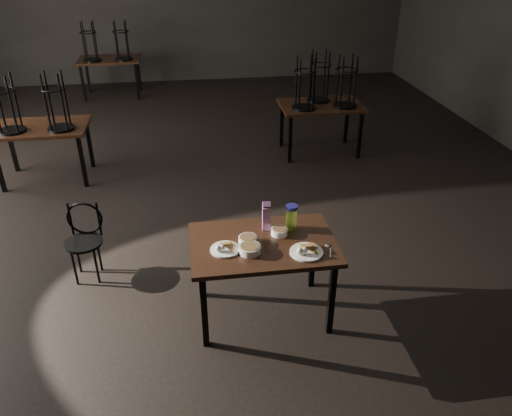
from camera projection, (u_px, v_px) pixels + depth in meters
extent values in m
plane|color=black|center=(189.00, 209.00, 6.11)|extent=(12.00, 12.00, 0.00)
cube|color=black|center=(176.00, 4.00, 10.50)|extent=(10.00, 0.04, 3.20)
cube|color=black|center=(263.00, 244.00, 4.11)|extent=(1.20, 0.80, 0.04)
cube|color=black|center=(204.00, 311.00, 3.95)|extent=(0.05, 0.05, 0.71)
cube|color=black|center=(332.00, 299.00, 4.08)|extent=(0.05, 0.05, 0.71)
cube|color=black|center=(200.00, 264.00, 4.50)|extent=(0.05, 0.05, 0.71)
cube|color=black|center=(313.00, 255.00, 4.63)|extent=(0.05, 0.05, 0.71)
cylinder|color=white|center=(225.00, 249.00, 3.99)|extent=(0.24, 0.24, 0.01)
cube|color=olive|center=(225.00, 241.00, 4.00)|extent=(0.09, 0.08, 0.04)
cube|color=olive|center=(229.00, 241.00, 4.01)|extent=(0.10, 0.10, 0.03)
ellipsoid|color=white|center=(218.00, 248.00, 3.94)|extent=(0.05, 0.05, 0.06)
ellipsoid|color=white|center=(222.00, 248.00, 3.94)|extent=(0.05, 0.05, 0.06)
cylinder|color=white|center=(306.00, 252.00, 3.96)|extent=(0.27, 0.27, 0.02)
cube|color=olive|center=(306.00, 243.00, 3.97)|extent=(0.10, 0.09, 0.04)
cube|color=olive|center=(310.00, 243.00, 3.97)|extent=(0.11, 0.11, 0.03)
ellipsoid|color=white|center=(300.00, 251.00, 3.90)|extent=(0.05, 0.05, 0.06)
ellipsoid|color=white|center=(304.00, 251.00, 3.90)|extent=(0.05, 0.05, 0.06)
cylinder|color=white|center=(248.00, 240.00, 4.07)|extent=(0.15, 0.15, 0.06)
cylinder|color=brown|center=(248.00, 238.00, 4.06)|extent=(0.13, 0.13, 0.01)
cylinder|color=white|center=(279.00, 232.00, 4.19)|extent=(0.14, 0.14, 0.06)
cylinder|color=brown|center=(279.00, 230.00, 4.18)|extent=(0.12, 0.12, 0.01)
cylinder|color=white|center=(250.00, 249.00, 3.95)|extent=(0.18, 0.18, 0.06)
cylinder|color=brown|center=(250.00, 247.00, 3.94)|extent=(0.15, 0.15, 0.01)
cube|color=#881875|center=(266.00, 218.00, 4.22)|extent=(0.07, 0.07, 0.21)
cube|color=#881875|center=(266.00, 205.00, 4.16)|extent=(0.07, 0.07, 0.07)
cylinder|color=#B9F247|center=(291.00, 219.00, 4.24)|extent=(0.11, 0.11, 0.19)
cylinder|color=navy|center=(292.00, 207.00, 4.18)|extent=(0.13, 0.13, 0.03)
ellipsoid|color=silver|center=(327.00, 245.00, 4.05)|extent=(0.06, 0.07, 0.01)
cube|color=silver|center=(331.00, 253.00, 3.96)|extent=(0.05, 0.13, 0.00)
cylinder|color=black|center=(83.00, 243.00, 4.72)|extent=(0.36, 0.36, 0.03)
torus|color=black|center=(84.00, 218.00, 4.77)|extent=(0.35, 0.06, 0.34)
cylinder|color=black|center=(99.00, 253.00, 4.92)|extent=(0.02, 0.02, 0.40)
cylinder|color=black|center=(78.00, 255.00, 4.89)|extent=(0.02, 0.02, 0.40)
cylinder|color=black|center=(74.00, 267.00, 4.72)|extent=(0.02, 0.02, 0.40)
cylinder|color=black|center=(96.00, 265.00, 4.75)|extent=(0.02, 0.02, 0.40)
cube|color=black|center=(40.00, 128.00, 6.50)|extent=(1.20, 0.80, 0.04)
cube|color=black|center=(82.00, 162.00, 6.47)|extent=(0.05, 0.05, 0.71)
cube|color=black|center=(12.00, 147.00, 6.89)|extent=(0.05, 0.05, 0.71)
cube|color=black|center=(90.00, 143.00, 7.03)|extent=(0.05, 0.05, 0.71)
cylinder|color=black|center=(12.00, 130.00, 6.32)|extent=(0.34, 0.34, 0.03)
torus|color=black|center=(2.00, 92.00, 6.07)|extent=(0.32, 0.32, 0.02)
cylinder|color=black|center=(16.00, 100.00, 6.23)|extent=(0.03, 0.03, 0.70)
cylinder|color=black|center=(11.00, 105.00, 6.06)|extent=(0.03, 0.03, 0.70)
cylinder|color=black|center=(61.00, 128.00, 6.39)|extent=(0.34, 0.34, 0.03)
torus|color=black|center=(54.00, 90.00, 6.15)|extent=(0.32, 0.32, 0.02)
cylinder|color=black|center=(65.00, 98.00, 6.31)|extent=(0.03, 0.03, 0.70)
cylinder|color=black|center=(49.00, 98.00, 6.29)|extent=(0.03, 0.03, 0.70)
cylinder|color=black|center=(46.00, 103.00, 6.11)|extent=(0.03, 0.03, 0.70)
cylinder|color=black|center=(62.00, 102.00, 6.14)|extent=(0.03, 0.03, 0.70)
cube|color=black|center=(321.00, 106.00, 7.31)|extent=(1.20, 0.80, 0.04)
cube|color=black|center=(290.00, 140.00, 7.15)|extent=(0.05, 0.05, 0.71)
cube|color=black|center=(360.00, 136.00, 7.29)|extent=(0.05, 0.05, 0.71)
cube|color=black|center=(282.00, 124.00, 7.71)|extent=(0.05, 0.05, 0.71)
cube|color=black|center=(347.00, 121.00, 7.84)|extent=(0.05, 0.05, 0.71)
cylinder|color=black|center=(304.00, 107.00, 7.13)|extent=(0.34, 0.34, 0.03)
torus|color=black|center=(305.00, 72.00, 6.88)|extent=(0.32, 0.32, 0.02)
cylinder|color=black|center=(310.00, 80.00, 7.05)|extent=(0.03, 0.03, 0.70)
cylinder|color=black|center=(296.00, 80.00, 7.02)|extent=(0.03, 0.03, 0.70)
cylinder|color=black|center=(300.00, 84.00, 6.85)|extent=(0.03, 0.03, 0.70)
cylinder|color=black|center=(314.00, 84.00, 6.88)|extent=(0.03, 0.03, 0.70)
cylinder|color=black|center=(344.00, 106.00, 7.20)|extent=(0.34, 0.34, 0.03)
torus|color=black|center=(347.00, 71.00, 6.96)|extent=(0.32, 0.32, 0.02)
cylinder|color=black|center=(351.00, 78.00, 7.12)|extent=(0.03, 0.03, 0.70)
cylinder|color=black|center=(338.00, 79.00, 7.10)|extent=(0.03, 0.03, 0.70)
cylinder|color=black|center=(342.00, 83.00, 6.93)|extent=(0.03, 0.03, 0.70)
cylinder|color=black|center=(355.00, 82.00, 6.95)|extent=(0.03, 0.03, 0.70)
cylinder|color=black|center=(318.00, 100.00, 7.45)|extent=(0.34, 0.34, 0.03)
torus|color=black|center=(320.00, 66.00, 7.20)|extent=(0.32, 0.32, 0.02)
cylinder|color=black|center=(325.00, 73.00, 7.37)|extent=(0.03, 0.03, 0.70)
cylinder|color=black|center=(312.00, 74.00, 7.34)|extent=(0.03, 0.03, 0.70)
cylinder|color=black|center=(315.00, 77.00, 7.17)|extent=(0.03, 0.03, 0.70)
cylinder|color=black|center=(328.00, 77.00, 7.20)|extent=(0.03, 0.03, 0.70)
cube|color=black|center=(109.00, 59.00, 9.88)|extent=(1.20, 0.80, 0.04)
cube|color=black|center=(83.00, 84.00, 9.73)|extent=(0.05, 0.05, 0.71)
cube|color=black|center=(137.00, 82.00, 9.86)|extent=(0.05, 0.05, 0.71)
cube|color=black|center=(88.00, 75.00, 10.28)|extent=(0.05, 0.05, 0.71)
cube|color=black|center=(139.00, 73.00, 10.41)|extent=(0.05, 0.05, 0.71)
cylinder|color=black|center=(92.00, 60.00, 9.70)|extent=(0.34, 0.34, 0.03)
torus|color=black|center=(88.00, 33.00, 9.45)|extent=(0.32, 0.32, 0.02)
cylinder|color=black|center=(95.00, 39.00, 9.62)|extent=(0.03, 0.03, 0.70)
cylinder|color=black|center=(85.00, 40.00, 9.59)|extent=(0.03, 0.03, 0.70)
cylinder|color=black|center=(83.00, 42.00, 9.42)|extent=(0.03, 0.03, 0.70)
cylinder|color=black|center=(94.00, 41.00, 9.45)|extent=(0.03, 0.03, 0.70)
cylinder|color=black|center=(124.00, 59.00, 9.78)|extent=(0.34, 0.34, 0.03)
torus|color=black|center=(120.00, 32.00, 9.53)|extent=(0.32, 0.32, 0.02)
cylinder|color=black|center=(127.00, 38.00, 9.69)|extent=(0.03, 0.03, 0.70)
cylinder|color=black|center=(117.00, 39.00, 9.67)|extent=(0.03, 0.03, 0.70)
cylinder|color=black|center=(116.00, 41.00, 9.50)|extent=(0.03, 0.03, 0.70)
cylinder|color=black|center=(126.00, 40.00, 9.52)|extent=(0.03, 0.03, 0.70)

